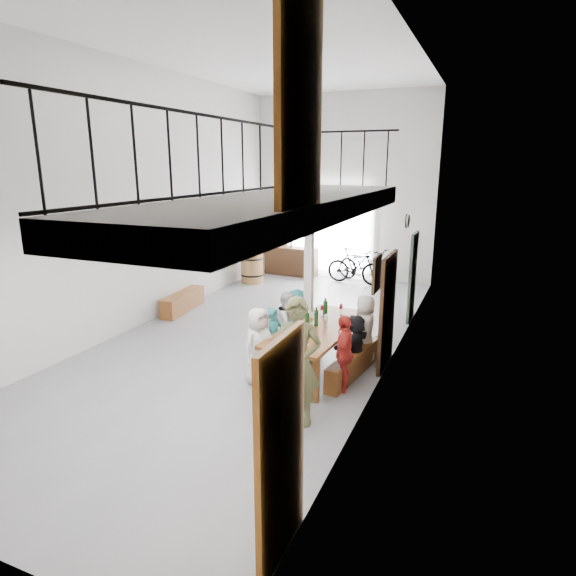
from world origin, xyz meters
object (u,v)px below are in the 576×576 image
at_px(bench_inner, 288,351).
at_px(oak_barrel, 252,266).
at_px(serving_counter, 291,261).
at_px(bicycle_near, 365,265).
at_px(side_bench, 183,302).
at_px(tasting_table, 318,332).
at_px(host_standing, 297,362).

height_order(bench_inner, oak_barrel, oak_barrel).
xyz_separation_m(serving_counter, bicycle_near, (2.43, -0.05, 0.07)).
bearing_deg(side_bench, oak_barrel, 85.50).
bearing_deg(bicycle_near, side_bench, 164.88).
relative_size(tasting_table, side_bench, 1.61).
distance_m(side_bench, serving_counter, 4.71).
bearing_deg(bicycle_near, bench_inner, -156.78).
bearing_deg(tasting_table, host_standing, -75.95).
distance_m(bench_inner, side_bench, 4.07).
height_order(bench_inner, side_bench, bench_inner).
distance_m(host_standing, bicycle_near, 8.41).
bearing_deg(host_standing, oak_barrel, 110.77).
relative_size(oak_barrel, bicycle_near, 0.50).
xyz_separation_m(side_bench, oak_barrel, (0.25, 3.22, 0.27)).
height_order(bench_inner, host_standing, host_standing).
distance_m(bench_inner, oak_barrel, 6.14).
distance_m(side_bench, oak_barrel, 3.24).
bearing_deg(bicycle_near, tasting_table, -151.68).
relative_size(host_standing, bicycle_near, 0.91).
bearing_deg(bench_inner, oak_barrel, 124.32).
distance_m(side_bench, host_standing, 5.90).
bearing_deg(serving_counter, side_bench, -96.92).
height_order(serving_counter, host_standing, host_standing).
bearing_deg(tasting_table, oak_barrel, 130.96).
height_order(tasting_table, serving_counter, serving_counter).
xyz_separation_m(side_bench, bicycle_near, (3.37, 4.56, 0.29)).
bearing_deg(side_bench, bicycle_near, 53.53).
bearing_deg(bicycle_near, oak_barrel, 134.68).
bearing_deg(tasting_table, bicycle_near, 101.03).
relative_size(tasting_table, host_standing, 1.44).
height_order(oak_barrel, serving_counter, oak_barrel).
height_order(tasting_table, bench_inner, tasting_table).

